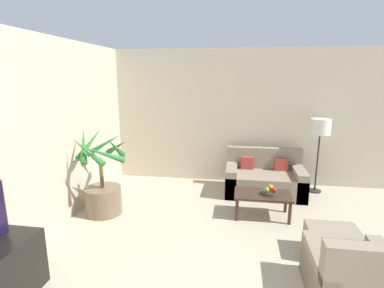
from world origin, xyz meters
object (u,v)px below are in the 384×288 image
(apple_red, at_px, (274,190))
(potted_palm, at_px, (103,188))
(coffee_table, at_px, (263,197))
(ottoman, at_px, (332,242))
(sofa_loveseat, at_px, (264,179))
(apple_green, at_px, (267,190))
(fruit_bowl, at_px, (270,193))
(orange_fruit, at_px, (271,187))
(floor_lamp, at_px, (320,130))
(armchair, at_px, (355,280))

(apple_red, bearing_deg, potted_palm, -175.04)
(coffee_table, distance_m, ottoman, 1.24)
(sofa_loveseat, relative_size, coffee_table, 1.64)
(coffee_table, distance_m, apple_green, 0.17)
(potted_palm, xyz_separation_m, apple_red, (2.67, 0.23, 0.04))
(apple_red, bearing_deg, coffee_table, 162.06)
(apple_red, bearing_deg, apple_green, -176.03)
(fruit_bowl, bearing_deg, orange_fruit, 74.75)
(ottoman, bearing_deg, apple_red, 124.13)
(coffee_table, xyz_separation_m, orange_fruit, (0.12, 0.05, 0.15))
(sofa_loveseat, relative_size, apple_green, 19.12)
(potted_palm, distance_m, sofa_loveseat, 2.91)
(floor_lamp, xyz_separation_m, apple_red, (-0.91, -1.28, -0.73))
(potted_palm, bearing_deg, fruit_bowl, 5.92)
(orange_fruit, bearing_deg, sofa_loveseat, 90.99)
(coffee_table, xyz_separation_m, apple_red, (0.16, -0.05, 0.15))
(orange_fruit, distance_m, armchair, 1.93)
(floor_lamp, relative_size, coffee_table, 1.62)
(potted_palm, distance_m, apple_green, 2.57)
(apple_green, distance_m, orange_fruit, 0.13)
(fruit_bowl, distance_m, apple_green, 0.09)
(floor_lamp, xyz_separation_m, ottoman, (-0.30, -2.18, -1.02))
(apple_red, bearing_deg, orange_fruit, 113.82)
(potted_palm, bearing_deg, floor_lamp, 22.92)
(fruit_bowl, xyz_separation_m, apple_red, (0.06, -0.04, 0.07))
(coffee_table, height_order, fruit_bowl, fruit_bowl)
(sofa_loveseat, relative_size, armchair, 1.63)
(orange_fruit, xyz_separation_m, armchair, (0.62, -1.81, -0.22))
(sofa_loveseat, xyz_separation_m, apple_red, (0.06, -1.06, 0.20))
(potted_palm, bearing_deg, armchair, -24.54)
(apple_red, bearing_deg, ottoman, -55.87)
(potted_palm, relative_size, sofa_loveseat, 0.98)
(sofa_loveseat, bearing_deg, apple_green, -92.60)
(potted_palm, distance_m, floor_lamp, 3.96)
(floor_lamp, relative_size, ottoman, 2.32)
(floor_lamp, distance_m, apple_green, 1.80)
(sofa_loveseat, relative_size, apple_red, 18.58)
(floor_lamp, height_order, fruit_bowl, floor_lamp)
(orange_fruit, distance_m, ottoman, 1.23)
(sofa_loveseat, relative_size, orange_fruit, 16.79)
(apple_red, height_order, ottoman, apple_red)
(apple_green, distance_m, armchair, 1.85)
(potted_palm, height_order, apple_red, potted_palm)
(sofa_loveseat, distance_m, coffee_table, 1.02)
(sofa_loveseat, height_order, orange_fruit, sofa_loveseat)
(coffee_table, relative_size, armchair, 0.99)
(sofa_loveseat, bearing_deg, orange_fruit, -89.01)
(potted_palm, relative_size, fruit_bowl, 5.95)
(coffee_table, height_order, orange_fruit, orange_fruit)
(coffee_table, bearing_deg, armchair, -67.26)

